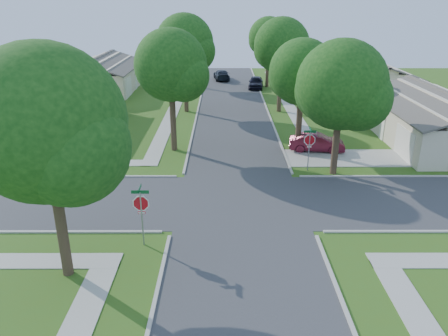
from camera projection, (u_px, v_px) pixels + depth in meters
name	position (u px, v px, depth m)	size (l,w,h in m)	color
ground	(240.00, 201.00, 24.95)	(100.00, 100.00, 0.00)	#395C19
road_ns	(240.00, 201.00, 24.94)	(7.00, 100.00, 0.02)	#333335
sidewalk_ne	(286.00, 100.00, 49.15)	(1.20, 40.00, 0.04)	#9E9B91
sidewalk_nw	(178.00, 100.00, 49.13)	(1.20, 40.00, 0.04)	#9E9B91
driveway	(346.00, 158.00, 31.56)	(8.80, 3.60, 0.05)	#9E9B91
stop_sign_sw	(141.00, 206.00, 19.82)	(1.05, 0.80, 2.98)	gray
stop_sign_ne	(310.00, 142.00, 28.58)	(1.05, 0.80, 2.98)	gray
tree_e_near	(303.00, 75.00, 31.27)	(4.97, 4.80, 8.28)	#38281C
tree_e_mid	(282.00, 48.00, 42.22)	(5.59, 5.40, 9.21)	#38281C
tree_e_far	(269.00, 39.00, 54.42)	(5.17, 5.00, 8.72)	#38281C
tree_w_near	(172.00, 69.00, 31.08)	(5.38, 5.20, 8.97)	#38281C
tree_w_mid	(185.00, 46.00, 42.12)	(5.80, 5.60, 9.56)	#38281C
tree_w_far	(194.00, 43.00, 54.58)	(4.76, 4.60, 8.04)	#38281C
tree_sw_corner	(48.00, 131.00, 16.13)	(6.21, 6.00, 9.55)	#38281C
tree_ne_corner	(342.00, 89.00, 26.83)	(5.80, 5.60, 8.66)	#38281C
house_ne_near	(436.00, 123.00, 34.65)	(8.42, 13.60, 4.23)	beige
house_ne_far	(367.00, 82.00, 51.40)	(8.42, 13.60, 4.23)	beige
house_nw_near	(52.00, 111.00, 38.32)	(8.42, 13.60, 4.23)	beige
house_nw_far	(102.00, 78.00, 54.15)	(8.42, 13.60, 4.23)	beige
car_driveway	(317.00, 142.00, 32.81)	(1.43, 4.09, 1.35)	#50101F
car_curb_east	(256.00, 82.00, 55.48)	(1.77, 4.40, 1.50)	black
car_curb_west	(222.00, 75.00, 61.15)	(1.94, 4.76, 1.38)	black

